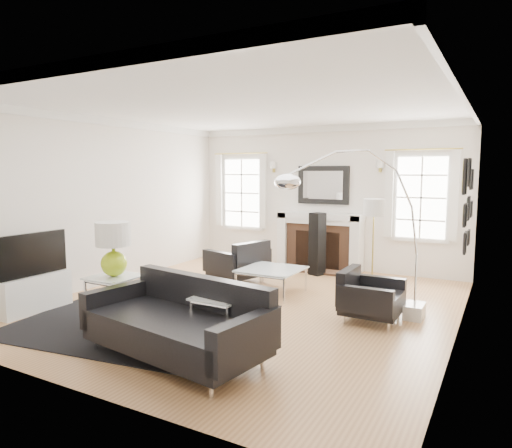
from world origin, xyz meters
The scene contains 25 objects.
floor centered at (0.00, 0.00, 0.00)m, with size 6.00×6.00×0.00m, color #A97446.
back_wall centered at (0.00, 3.00, 1.40)m, with size 5.50×0.04×2.80m, color silver.
front_wall centered at (0.00, -3.00, 1.40)m, with size 5.50×0.04×2.80m, color silver.
left_wall centered at (-2.75, 0.00, 1.40)m, with size 0.04×6.00×2.80m, color silver.
right_wall centered at (2.75, 0.00, 1.40)m, with size 0.04×6.00×2.80m, color silver.
ceiling centered at (0.00, 0.00, 2.80)m, with size 5.50×6.00×0.02m, color white.
crown_molding centered at (0.00, 0.00, 2.74)m, with size 5.50×6.00×0.12m, color white.
fireplace centered at (0.00, 2.79, 0.54)m, with size 1.70×0.69×1.11m.
mantel_mirror centered at (0.00, 2.95, 1.65)m, with size 1.05×0.07×0.75m.
window_left centered at (-1.85, 2.95, 1.46)m, with size 1.24×0.15×1.62m.
window_right centered at (1.85, 2.95, 1.46)m, with size 1.24×0.15×1.62m.
gallery_wall centered at (2.72, 1.30, 1.53)m, with size 0.04×1.73×1.29m.
tv_unit centered at (-2.44, -1.70, 0.33)m, with size 0.35×1.00×1.09m.
area_rug centered at (-0.84, -1.29, 0.01)m, with size 2.96×2.47×0.01m, color black.
sofa centered at (0.30, -1.97, 0.36)m, with size 2.13×1.22×0.66m.
armchair_left centered at (-0.80, 1.07, 0.34)m, with size 1.02×1.09×0.61m.
armchair_right centered at (1.68, 0.13, 0.30)m, with size 0.73×0.81×0.54m.
coffee_table centered at (0.01, 0.69, 0.37)m, with size 0.90×0.90×0.40m.
side_table_left centered at (-1.02, -1.58, 0.51)m, with size 0.57×0.57×0.63m.
nesting_table centered at (0.55, -1.63, 0.46)m, with size 0.53×0.45×0.58m.
gourd_lamp centered at (-1.02, -1.58, 1.01)m, with size 0.42×0.42×0.67m.
orange_vase centered at (0.55, -1.63, 0.68)m, with size 0.10×0.10×0.16m.
arc_floor_lamp centered at (1.54, -0.05, 1.22)m, with size 1.60×1.48×2.26m.
stick_floor_lamp centered at (1.49, 1.07, 1.31)m, with size 0.31×0.31×1.52m.
speaker_tower centered at (0.15, 2.28, 0.58)m, with size 0.23×0.23×1.16m, color black.
Camera 1 is at (3.17, -5.58, 1.91)m, focal length 32.00 mm.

